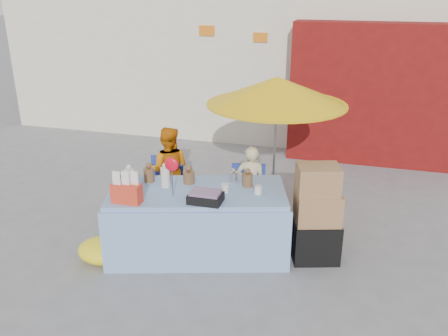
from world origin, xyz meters
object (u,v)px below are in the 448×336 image
(vendor_orange, at_px, (169,170))
(umbrella, at_px, (277,91))
(market_table, at_px, (197,220))
(chair_left, at_px, (166,198))
(vendor_beige, at_px, (251,184))
(chair_right, at_px, (248,208))
(box_stack, at_px, (317,217))

(vendor_orange, xyz_separation_m, umbrella, (1.55, 0.15, 1.23))
(umbrella, bearing_deg, market_table, -122.97)
(chair_left, height_order, vendor_beige, vendor_beige)
(vendor_orange, distance_m, umbrella, 1.99)
(chair_left, relative_size, chair_right, 1.00)
(vendor_orange, bearing_deg, chair_left, 76.28)
(vendor_beige, bearing_deg, vendor_orange, -12.29)
(vendor_beige, xyz_separation_m, umbrella, (0.30, 0.15, 1.32))
(vendor_orange, height_order, vendor_beige, vendor_orange)
(chair_left, bearing_deg, chair_right, -12.29)
(chair_right, bearing_deg, chair_left, 167.71)
(box_stack, bearing_deg, umbrella, 126.88)
(chair_right, bearing_deg, vendor_orange, 161.55)
(market_table, relative_size, box_stack, 1.94)
(chair_right, distance_m, vendor_orange, 1.32)
(vendor_orange, relative_size, box_stack, 1.05)
(chair_right, bearing_deg, box_stack, -45.31)
(market_table, height_order, chair_left, market_table)
(chair_right, relative_size, vendor_beige, 0.75)
(vendor_orange, bearing_deg, umbrella, 173.24)
(chair_right, xyz_separation_m, umbrella, (0.30, 0.28, 1.64))
(market_table, xyz_separation_m, vendor_beige, (0.46, 1.02, 0.13))
(chair_left, bearing_deg, market_table, -60.44)
(chair_right, bearing_deg, umbrella, 30.88)
(chair_left, height_order, vendor_orange, vendor_orange)
(chair_right, height_order, box_stack, box_stack)
(chair_left, bearing_deg, vendor_orange, 76.28)
(chair_right, relative_size, umbrella, 0.41)
(chair_right, relative_size, box_stack, 0.68)
(chair_left, xyz_separation_m, vendor_beige, (1.25, 0.13, 0.31))
(market_table, bearing_deg, vendor_orange, 111.42)
(umbrella, bearing_deg, chair_left, -169.62)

